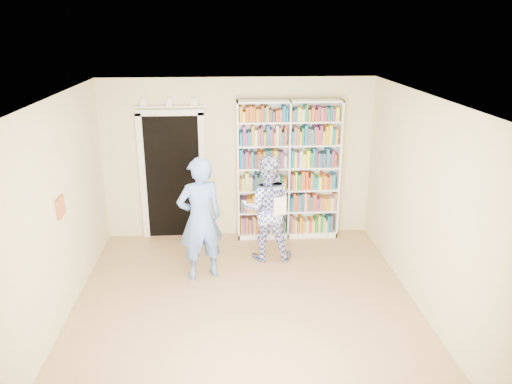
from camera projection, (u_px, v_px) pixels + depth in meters
floor at (246, 310)px, 6.44m from camera, size 5.00×5.00×0.00m
ceiling at (244, 100)px, 5.57m from camera, size 5.00×5.00×0.00m
wall_back at (238, 159)px, 8.36m from camera, size 4.50×0.00×4.50m
wall_left at (54, 217)px, 5.86m from camera, size 0.00×5.00×5.00m
wall_right at (427, 208)px, 6.14m from camera, size 0.00×5.00×5.00m
bookshelf at (288, 170)px, 8.32m from camera, size 1.71×0.32×2.35m
doorway at (173, 170)px, 8.33m from camera, size 1.10×0.08×2.43m
wall_art at (60, 207)px, 6.04m from camera, size 0.03×0.25×0.25m
man_blue at (200, 219)px, 7.02m from camera, size 0.76×0.63×1.80m
man_plaid at (267, 208)px, 7.62m from camera, size 0.84×0.68×1.66m
paper_sheet at (280, 206)px, 7.34m from camera, size 0.19×0.07×0.28m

